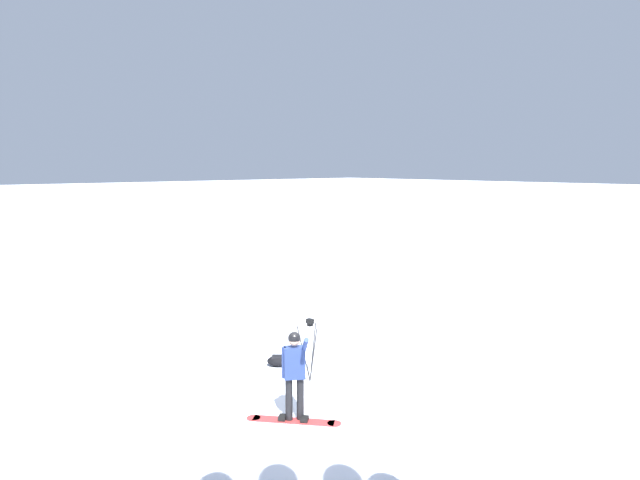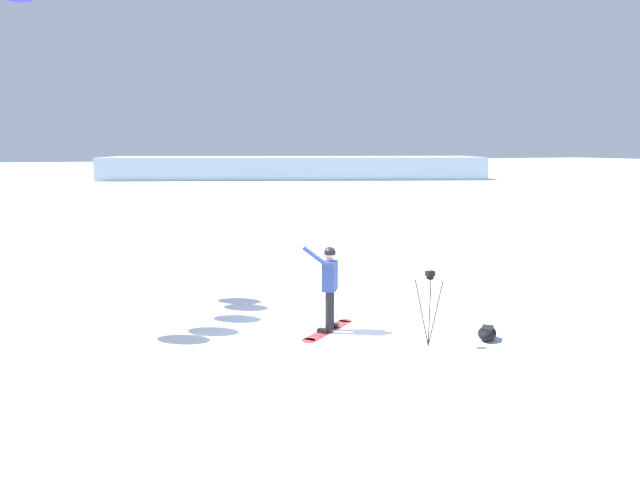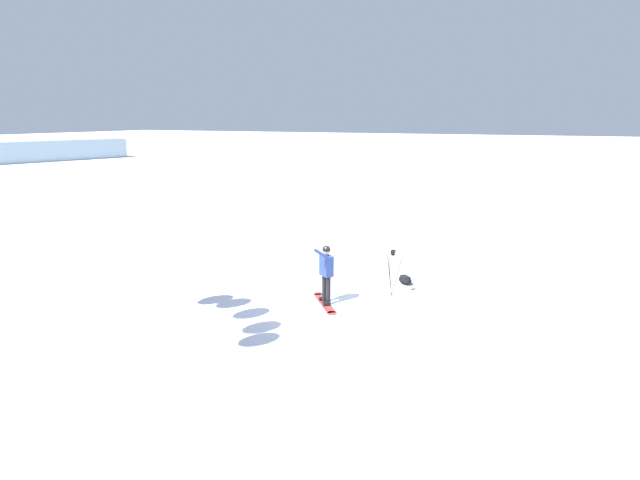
# 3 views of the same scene
# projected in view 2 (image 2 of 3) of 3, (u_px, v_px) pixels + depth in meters

# --- Properties ---
(ground_plane) EXTENTS (300.00, 300.00, 0.00)m
(ground_plane) POSITION_uv_depth(u_px,v_px,m) (342.00, 336.00, 12.59)
(ground_plane) COLOR white
(snowboarder) EXTENTS (0.48, 0.79, 1.80)m
(snowboarder) POSITION_uv_depth(u_px,v_px,m) (329.00, 279.00, 12.75)
(snowboarder) COLOR black
(snowboarder) RESTS_ON ground_plane
(snowboard) EXTENTS (1.28, 1.51, 0.10)m
(snowboard) POSITION_uv_depth(u_px,v_px,m) (328.00, 330.00, 12.94)
(snowboard) COLOR #B23333
(snowboard) RESTS_ON ground_plane
(gear_bag_large) EXTENTS (0.66, 0.65, 0.26)m
(gear_bag_large) POSITION_uv_depth(u_px,v_px,m) (487.00, 333.00, 12.31)
(gear_bag_large) COLOR black
(gear_bag_large) RESTS_ON ground_plane
(camera_tripod) EXTENTS (0.54, 0.49, 1.47)m
(camera_tripod) POSITION_uv_depth(u_px,v_px,m) (430.00, 293.00, 11.79)
(camera_tripod) COLOR #262628
(camera_tripod) RESTS_ON ground_plane
(distant_ridge) EXTENTS (23.68, 44.17, 2.54)m
(distant_ridge) POSITION_uv_depth(u_px,v_px,m) (294.00, 168.00, 73.31)
(distant_ridge) COLOR #91A9B7
(distant_ridge) RESTS_ON ground_plane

